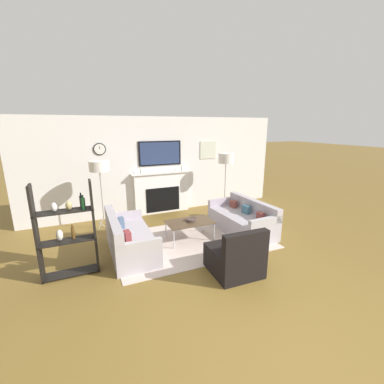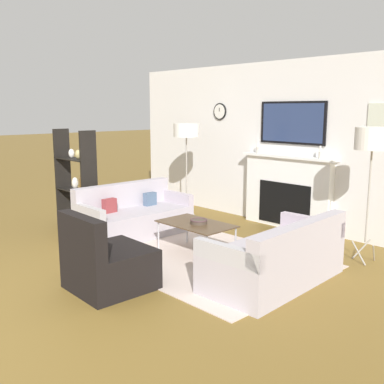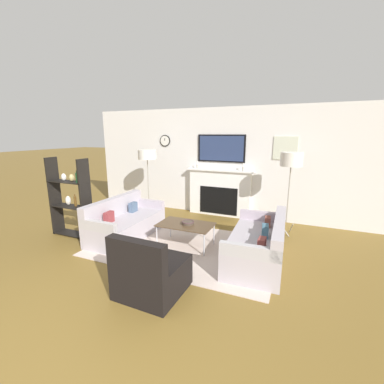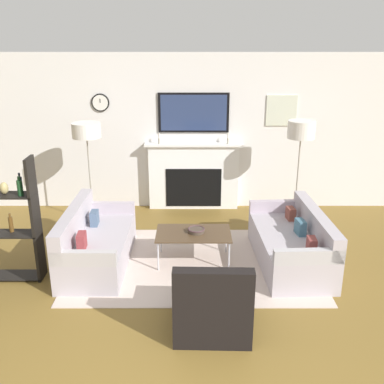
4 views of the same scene
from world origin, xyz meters
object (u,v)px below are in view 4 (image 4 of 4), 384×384
Objects in this scene: floor_lamp_left at (85,132)px; shelf_unit at (0,221)px; couch_right at (291,245)px; floor_lamp_right at (300,131)px; couch_left at (93,245)px; armchair at (211,306)px; coffee_table at (192,235)px; decorative_bowl at (195,230)px.

shelf_unit is at bearing -111.29° from floor_lamp_left.
floor_lamp_left reaches higher than couch_right.
shelf_unit is (-4.06, -1.80, -0.76)m from floor_lamp_right.
floor_lamp_left reaches higher than couch_left.
floor_lamp_left is (-1.86, 2.89, 1.26)m from armchair.
floor_lamp_left is 3.36m from floor_lamp_right.
floor_lamp_left reaches higher than coffee_table.
couch_right is 3.57m from floor_lamp_left.
decorative_bowl is (-0.15, 1.53, 0.18)m from armchair.
couch_right is at bearing -2.86° from decorative_bowl.
couch_left is at bearing -177.21° from decorative_bowl.
couch_left reaches higher than coffee_table.
couch_left is 1.00× the size of floor_lamp_right.
floor_lamp_right reaches higher than coffee_table.
coffee_table is at bearing -39.29° from floor_lamp_left.
armchair is 3.66m from floor_lamp_left.
coffee_table is 2.44m from floor_lamp_left.
decorative_bowl is (-1.31, 0.07, 0.19)m from couch_right.
armchair reaches higher than couch_right.
couch_right is 1.05× the size of floor_lamp_left.
floor_lamp_left is (-1.71, 1.35, 1.08)m from decorative_bowl.
shelf_unit reaches higher than decorative_bowl.
couch_left is at bearing -177.74° from coffee_table.
couch_right is at bearing -103.52° from floor_lamp_right.
floor_lamp_left is at bearing 140.71° from coffee_table.
floor_lamp_right reaches higher than couch_left.
decorative_bowl is at bearing -38.37° from floor_lamp_left.
armchair is 3.49m from floor_lamp_right.
decorative_bowl is at bearing 177.14° from couch_right.
couch_right is 1.32m from decorative_bowl.
shelf_unit is (-2.57, 1.08, 0.51)m from armchair.
decorative_bowl reaches higher than coffee_table.
shelf_unit is at bearing -169.67° from coffee_table.
armchair is at bearing -117.40° from floor_lamp_right.
shelf_unit is (-1.03, -0.38, 0.51)m from couch_left.
floor_lamp_right is (3.36, 0.00, 0.01)m from floor_lamp_left.
armchair is 0.50× the size of floor_lamp_right.
couch_right is at bearing 5.86° from shelf_unit.
floor_lamp_left reaches higher than decorative_bowl.
floor_lamp_right is at bearing 25.15° from couch_left.
shelf_unit is (-3.72, -0.38, 0.51)m from couch_right.
floor_lamp_right reaches higher than couch_right.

